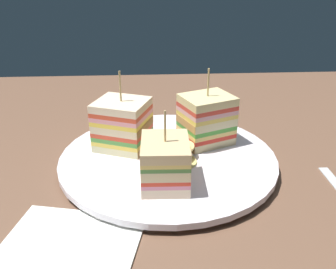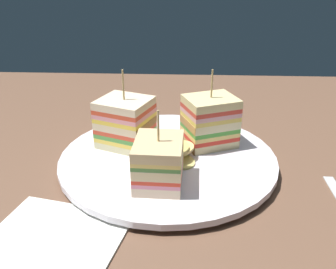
# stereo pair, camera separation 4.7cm
# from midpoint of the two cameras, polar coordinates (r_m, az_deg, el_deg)

# --- Properties ---
(ground_plane) EXTENTS (0.99, 0.87, 0.02)m
(ground_plane) POSITION_cam_midpoint_polar(r_m,az_deg,el_deg) (0.49, -2.73, -5.72)
(ground_plane) COLOR brown
(plate) EXTENTS (0.28, 0.28, 0.01)m
(plate) POSITION_cam_midpoint_polar(r_m,az_deg,el_deg) (0.48, -2.77, -3.91)
(plate) COLOR white
(plate) RESTS_ON ground_plane
(sandwich_wedge_0) EXTENTS (0.08, 0.08, 0.11)m
(sandwich_wedge_0) POSITION_cam_midpoint_polar(r_m,az_deg,el_deg) (0.49, -9.83, 1.51)
(sandwich_wedge_0) COLOR beige
(sandwich_wedge_0) RESTS_ON plate
(sandwich_wedge_1) EXTENTS (0.05, 0.07, 0.09)m
(sandwich_wedge_1) POSITION_cam_midpoint_polar(r_m,az_deg,el_deg) (0.41, -3.72, -4.48)
(sandwich_wedge_1) COLOR beige
(sandwich_wedge_1) RESTS_ON plate
(sandwich_wedge_2) EXTENTS (0.08, 0.08, 0.11)m
(sandwich_wedge_2) POSITION_cam_midpoint_polar(r_m,az_deg,el_deg) (0.50, 3.39, 2.30)
(sandwich_wedge_2) COLOR beige
(sandwich_wedge_2) RESTS_ON plate
(chip_pile) EXTENTS (0.06, 0.06, 0.02)m
(chip_pile) POSITION_cam_midpoint_polar(r_m,az_deg,el_deg) (0.46, -1.25, -2.55)
(chip_pile) COLOR #DDCE6F
(chip_pile) RESTS_ON plate
(napkin) EXTENTS (0.16, 0.16, 0.01)m
(napkin) POSITION_cam_midpoint_polar(r_m,az_deg,el_deg) (0.37, -20.14, -17.88)
(napkin) COLOR white
(napkin) RESTS_ON ground_plane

